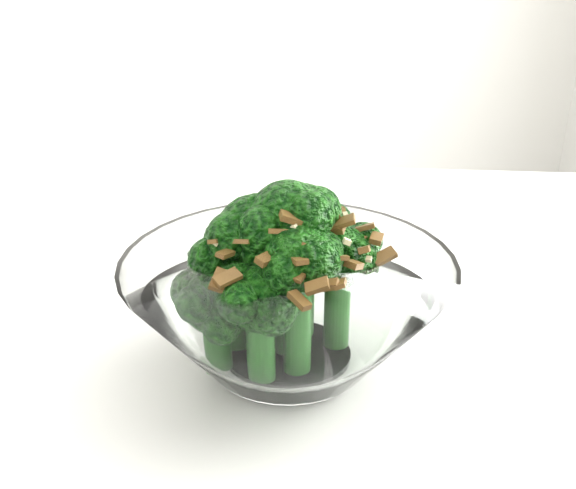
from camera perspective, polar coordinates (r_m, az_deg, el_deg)
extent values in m
cube|color=white|center=(0.54, -14.03, -7.60)|extent=(1.39, 1.14, 0.04)
cylinder|color=white|center=(0.45, 0.00, -10.24)|extent=(0.09, 0.09, 0.01)
cylinder|color=#1D5C18|center=(0.43, -2.87, -4.95)|extent=(0.02, 0.02, 0.07)
sphere|color=#195C11|center=(0.41, -3.01, 1.08)|extent=(0.05, 0.05, 0.05)
cylinder|color=#1D5C18|center=(0.47, 4.41, -4.61)|extent=(0.02, 0.02, 0.04)
sphere|color=#195C11|center=(0.46, 4.53, -1.25)|extent=(0.04, 0.04, 0.04)
cylinder|color=#1D5C18|center=(0.45, 1.24, -3.67)|extent=(0.02, 0.02, 0.08)
sphere|color=#195C11|center=(0.43, 1.30, 2.34)|extent=(0.05, 0.05, 0.05)
cylinder|color=#1D5C18|center=(0.44, -4.88, -5.98)|extent=(0.02, 0.02, 0.05)
sphere|color=#195C11|center=(0.42, -5.06, -1.45)|extent=(0.05, 0.05, 0.05)
cylinder|color=#1D5C18|center=(0.42, -6.30, -8.73)|extent=(0.02, 0.02, 0.04)
sphere|color=#195C11|center=(0.40, -6.49, -5.16)|extent=(0.04, 0.04, 0.04)
cylinder|color=#1D5C18|center=(0.40, -2.42, -9.22)|extent=(0.02, 0.02, 0.05)
sphere|color=#195C11|center=(0.39, -2.51, -4.88)|extent=(0.04, 0.04, 0.04)
cylinder|color=#1D5C18|center=(0.41, 0.84, -7.12)|extent=(0.02, 0.02, 0.07)
sphere|color=#195C11|center=(0.38, 0.88, -1.15)|extent=(0.05, 0.05, 0.05)
cylinder|color=#1D5C18|center=(0.47, -0.71, -4.23)|extent=(0.02, 0.02, 0.04)
sphere|color=#195C11|center=(0.46, -0.73, -0.77)|extent=(0.04, 0.04, 0.04)
cylinder|color=#1D5C18|center=(0.42, 0.00, -4.69)|extent=(0.02, 0.02, 0.08)
sphere|color=#195C11|center=(0.40, 0.00, 2.17)|extent=(0.05, 0.05, 0.05)
cylinder|color=#1D5C18|center=(0.44, 4.40, -5.68)|extent=(0.02, 0.02, 0.06)
sphere|color=#195C11|center=(0.42, 4.57, -1.02)|extent=(0.04, 0.04, 0.04)
cube|color=brown|center=(0.36, 4.68, -3.50)|extent=(0.01, 0.02, 0.01)
cube|color=brown|center=(0.38, 2.84, 0.11)|extent=(0.01, 0.02, 0.01)
cube|color=brown|center=(0.38, -4.10, 0.25)|extent=(0.02, 0.02, 0.01)
cube|color=brown|center=(0.46, 3.42, 2.33)|extent=(0.01, 0.01, 0.01)
cube|color=brown|center=(0.36, 1.01, -4.98)|extent=(0.01, 0.02, 0.01)
cube|color=brown|center=(0.42, 6.89, 0.90)|extent=(0.02, 0.01, 0.01)
cube|color=brown|center=(0.38, -5.59, -0.83)|extent=(0.01, 0.01, 0.01)
cube|color=brown|center=(0.41, 7.87, 0.55)|extent=(0.01, 0.02, 0.01)
cube|color=brown|center=(0.43, -4.95, 2.38)|extent=(0.02, 0.01, 0.01)
cube|color=brown|center=(0.44, 6.38, 1.06)|extent=(0.01, 0.01, 0.01)
cube|color=brown|center=(0.39, 6.80, -0.46)|extent=(0.01, 0.02, 0.01)
cube|color=brown|center=(0.43, 4.07, 2.68)|extent=(0.01, 0.01, 0.01)
cube|color=brown|center=(0.40, -5.76, 1.53)|extent=(0.01, 0.02, 0.01)
cube|color=brown|center=(0.45, 4.48, 2.04)|extent=(0.02, 0.02, 0.00)
cube|color=brown|center=(0.46, 1.59, 2.65)|extent=(0.01, 0.01, 0.01)
cube|color=brown|center=(0.46, -4.45, 1.70)|extent=(0.01, 0.02, 0.01)
cube|color=brown|center=(0.41, 4.14, 2.96)|extent=(0.01, 0.01, 0.01)
cube|color=brown|center=(0.37, 2.14, -0.20)|extent=(0.01, 0.01, 0.01)
cube|color=brown|center=(0.44, -5.12, 2.08)|extent=(0.01, 0.01, 0.01)
cube|color=brown|center=(0.39, -4.51, 1.93)|extent=(0.02, 0.01, 0.01)
cube|color=brown|center=(0.41, 8.55, -1.06)|extent=(0.02, 0.01, 0.01)
cube|color=brown|center=(0.38, 5.89, -1.80)|extent=(0.01, 0.01, 0.01)
cube|color=brown|center=(0.37, 4.22, -1.16)|extent=(0.02, 0.01, 0.01)
cube|color=brown|center=(0.38, -0.84, 1.19)|extent=(0.01, 0.01, 0.01)
cube|color=brown|center=(0.42, 6.80, 1.52)|extent=(0.02, 0.01, 0.01)
cube|color=brown|center=(0.42, -3.22, 3.00)|extent=(0.01, 0.01, 0.01)
cube|color=brown|center=(0.42, 0.41, 4.06)|extent=(0.01, 0.01, 0.01)
cube|color=brown|center=(0.46, -2.74, 2.10)|extent=(0.01, 0.01, 0.01)
cube|color=brown|center=(0.36, 2.60, -3.71)|extent=(0.01, 0.01, 0.01)
cube|color=brown|center=(0.37, 0.40, 2.33)|extent=(0.02, 0.01, 0.01)
cube|color=brown|center=(0.39, -6.41, 0.27)|extent=(0.01, 0.01, 0.01)
cube|color=brown|center=(0.45, -3.33, 2.98)|extent=(0.02, 0.01, 0.01)
cube|color=brown|center=(0.43, -4.92, 2.54)|extent=(0.01, 0.01, 0.00)
cube|color=brown|center=(0.39, 4.88, 1.99)|extent=(0.02, 0.01, 0.01)
cube|color=brown|center=(0.37, 0.26, 0.61)|extent=(0.01, 0.01, 0.00)
cube|color=brown|center=(0.40, 3.75, 2.93)|extent=(0.01, 0.02, 0.01)
cube|color=brown|center=(0.37, -6.10, -3.16)|extent=(0.02, 0.02, 0.01)
cube|color=brown|center=(0.40, 1.11, 4.63)|extent=(0.01, 0.01, 0.01)
cube|color=brown|center=(0.36, 3.55, -3.62)|extent=(0.01, 0.01, 0.01)
cube|color=brown|center=(0.42, -3.60, 3.45)|extent=(0.01, 0.01, 0.01)
cube|color=brown|center=(0.39, 4.24, 1.39)|extent=(0.01, 0.01, 0.01)
cube|color=brown|center=(0.42, 0.06, 4.38)|extent=(0.01, 0.02, 0.01)
cube|color=brown|center=(0.43, 3.17, 3.40)|extent=(0.01, 0.01, 0.00)
cube|color=brown|center=(0.36, 0.48, -2.76)|extent=(0.01, 0.01, 0.01)
cube|color=brown|center=(0.37, -1.83, -1.23)|extent=(0.02, 0.02, 0.01)
cube|color=brown|center=(0.37, -5.40, -2.96)|extent=(0.02, 0.01, 0.01)
cube|color=brown|center=(0.39, -1.32, 3.90)|extent=(0.01, 0.01, 0.01)
cube|color=brown|center=(0.36, 0.89, -1.28)|extent=(0.01, 0.02, 0.01)
cube|color=brown|center=(0.46, -3.06, 2.06)|extent=(0.02, 0.02, 0.01)
cube|color=beige|center=(0.42, 5.27, 2.05)|extent=(0.01, 0.01, 0.01)
cube|color=beige|center=(0.41, 5.10, 2.68)|extent=(0.00, 0.00, 0.00)
cube|color=beige|center=(0.44, -5.74, 2.18)|extent=(0.00, 0.00, 0.00)
cube|color=beige|center=(0.43, -5.01, 2.55)|extent=(0.01, 0.01, 0.00)
cube|color=beige|center=(0.39, -4.14, 1.32)|extent=(0.01, 0.01, 0.01)
cube|color=beige|center=(0.38, 1.60, 2.24)|extent=(0.01, 0.01, 0.00)
cube|color=beige|center=(0.42, -1.53, 4.21)|extent=(0.01, 0.01, 0.01)
cube|color=beige|center=(0.43, -5.65, 1.67)|extent=(0.00, 0.00, 0.00)
cube|color=beige|center=(0.38, 5.26, 0.26)|extent=(0.01, 0.01, 0.00)
cube|color=beige|center=(0.37, 0.53, 1.60)|extent=(0.00, 0.00, 0.00)
cube|color=beige|center=(0.39, -6.37, 0.08)|extent=(0.01, 0.01, 0.00)
cube|color=beige|center=(0.37, 0.40, -0.80)|extent=(0.00, 0.00, 0.00)
cube|color=beige|center=(0.44, -4.37, 2.19)|extent=(0.01, 0.01, 0.01)
cube|color=beige|center=(0.41, -4.73, 2.40)|extent=(0.01, 0.01, 0.01)
cube|color=beige|center=(0.36, -0.15, -1.75)|extent=(0.01, 0.01, 0.01)
cube|color=beige|center=(0.40, 4.21, 2.23)|extent=(0.01, 0.01, 0.00)
cube|color=beige|center=(0.37, -0.46, -1.35)|extent=(0.01, 0.01, 0.00)
cube|color=beige|center=(0.43, 2.43, 3.48)|extent=(0.01, 0.01, 0.00)
cube|color=beige|center=(0.39, 7.19, -1.29)|extent=(0.01, 0.01, 0.00)
cube|color=beige|center=(0.42, 1.17, 4.52)|extent=(0.01, 0.01, 0.00)
cube|color=beige|center=(0.43, -1.03, 3.97)|extent=(0.01, 0.01, 0.00)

